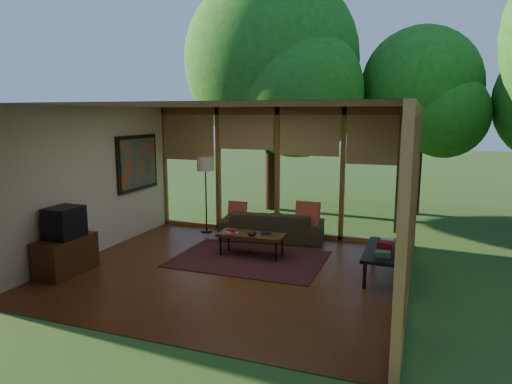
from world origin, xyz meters
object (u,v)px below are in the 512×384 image
at_px(sofa, 272,225).
at_px(coffee_table, 251,235).
at_px(side_console, 385,252).
at_px(media_cabinet, 66,255).
at_px(floor_lamp, 205,168).
at_px(television, 64,222).

relative_size(sofa, coffee_table, 1.73).
relative_size(sofa, side_console, 1.48).
height_order(sofa, media_cabinet, sofa).
relative_size(media_cabinet, coffee_table, 0.83).
bearing_deg(sofa, floor_lamp, -13.43).
xyz_separation_m(sofa, side_console, (2.34, -1.42, 0.11)).
relative_size(floor_lamp, side_console, 1.18).
distance_m(media_cabinet, side_console, 5.13).
height_order(sofa, television, television).
relative_size(coffee_table, side_console, 0.86).
xyz_separation_m(media_cabinet, television, (0.02, 0.00, 0.55)).
distance_m(sofa, coffee_table, 1.17).
bearing_deg(media_cabinet, sofa, 50.23).
bearing_deg(media_cabinet, floor_lamp, 73.20).
height_order(media_cabinet, coffee_table, media_cabinet).
distance_m(sofa, media_cabinet, 3.95).
bearing_deg(side_console, floor_lamp, 158.21).
xyz_separation_m(television, side_console, (4.85, 1.61, -0.44)).
bearing_deg(television, sofa, 50.45).
distance_m(television, floor_lamp, 3.36).
bearing_deg(media_cabinet, television, 0.00).
bearing_deg(floor_lamp, coffee_table, -40.10).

